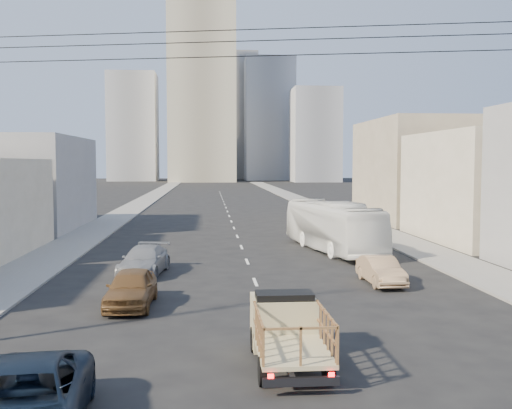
{
  "coord_description": "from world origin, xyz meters",
  "views": [
    {
      "loc": [
        -2.23,
        -14.45,
        5.75
      ],
      "look_at": [
        0.33,
        17.65,
        3.5
      ],
      "focal_mm": 42.0,
      "sensor_mm": 36.0,
      "label": 1
    }
  ],
  "objects": [
    {
      "name": "overhead_wires",
      "position": [
        0.0,
        1.5,
        8.97
      ],
      "size": [
        23.01,
        5.02,
        0.72
      ],
      "color": "black",
      "rests_on": "ground"
    },
    {
      "name": "sidewalk_right",
      "position": [
        11.75,
        70.0,
        0.06
      ],
      "size": [
        3.5,
        180.0,
        0.12
      ],
      "primitive_type": "cube",
      "color": "slate",
      "rests_on": "ground"
    },
    {
      "name": "lane_dashes",
      "position": [
        0.0,
        53.0,
        0.01
      ],
      "size": [
        0.15,
        104.0,
        0.01
      ],
      "color": "silver",
      "rests_on": "ground"
    },
    {
      "name": "city_bus",
      "position": [
        5.84,
        23.84,
        1.62
      ],
      "size": [
        4.61,
        11.91,
        3.24
      ],
      "primitive_type": "imported",
      "rotation": [
        0.0,
        0.0,
        0.17
      ],
      "color": "white",
      "rests_on": "ground"
    },
    {
      "name": "sedan_tan",
      "position": [
        5.91,
        13.07,
        0.65
      ],
      "size": [
        1.5,
        4.0,
        1.31
      ],
      "primitive_type": "imported",
      "rotation": [
        0.0,
        0.0,
        0.03
      ],
      "color": "tan",
      "rests_on": "ground"
    },
    {
      "name": "bldg_right_mid",
      "position": [
        19.5,
        28.0,
        4.0
      ],
      "size": [
        11.0,
        14.0,
        8.0
      ],
      "primitive_type": "cube",
      "color": "#BBB096",
      "rests_on": "ground"
    },
    {
      "name": "bldg_right_far",
      "position": [
        20.0,
        44.0,
        5.0
      ],
      "size": [
        12.0,
        16.0,
        10.0
      ],
      "primitive_type": "cube",
      "color": "gray",
      "rests_on": "ground"
    },
    {
      "name": "midrise_ne",
      "position": [
        18.0,
        185.0,
        20.0
      ],
      "size": [
        16.0,
        16.0,
        40.0
      ],
      "primitive_type": "cube",
      "color": "gray",
      "rests_on": "ground"
    },
    {
      "name": "flatbed_pickup",
      "position": [
        0.01,
        2.16,
        1.09
      ],
      "size": [
        1.95,
        4.41,
        1.9
      ],
      "color": "tan",
      "rests_on": "ground"
    },
    {
      "name": "sedan_grey",
      "position": [
        -5.55,
        16.44,
        0.72
      ],
      "size": [
        2.64,
        5.18,
        1.44
      ],
      "primitive_type": "imported",
      "rotation": [
        0.0,
        0.0,
        -0.13
      ],
      "color": "gray",
      "rests_on": "ground"
    },
    {
      "name": "high_rise_tower",
      "position": [
        -4.0,
        170.0,
        30.0
      ],
      "size": [
        20.0,
        20.0,
        60.0
      ],
      "primitive_type": "cube",
      "color": "tan",
      "rests_on": "ground"
    },
    {
      "name": "bldg_left_far",
      "position": [
        -19.5,
        39.0,
        4.0
      ],
      "size": [
        12.0,
        16.0,
        8.0
      ],
      "primitive_type": "cube",
      "color": "gray",
      "rests_on": "ground"
    },
    {
      "name": "midrise_east",
      "position": [
        30.0,
        165.0,
        14.0
      ],
      "size": [
        14.0,
        14.0,
        28.0
      ],
      "primitive_type": "cube",
      "color": "gray",
      "rests_on": "ground"
    },
    {
      "name": "midrise_nw",
      "position": [
        -26.0,
        180.0,
        17.0
      ],
      "size": [
        15.0,
        15.0,
        34.0
      ],
      "primitive_type": "cube",
      "color": "gray",
      "rests_on": "ground"
    },
    {
      "name": "sidewalk_left",
      "position": [
        -11.75,
        70.0,
        0.06
      ],
      "size": [
        3.5,
        180.0,
        0.12
      ],
      "primitive_type": "cube",
      "color": "slate",
      "rests_on": "ground"
    },
    {
      "name": "midrise_back",
      "position": [
        6.0,
        200.0,
        22.0
      ],
      "size": [
        18.0,
        18.0,
        44.0
      ],
      "primitive_type": "cube",
      "color": "gray",
      "rests_on": "ground"
    },
    {
      "name": "sedan_brown",
      "position": [
        -5.33,
        9.47,
        0.75
      ],
      "size": [
        1.9,
        4.46,
        1.5
      ],
      "primitive_type": "imported",
      "rotation": [
        0.0,
        0.0,
        -0.03
      ],
      "color": "brown",
      "rests_on": "ground"
    },
    {
      "name": "navy_pickup",
      "position": [
        -6.1,
        -1.98,
        0.76
      ],
      "size": [
        3.05,
        5.7,
        1.52
      ],
      "primitive_type": "imported",
      "rotation": [
        0.0,
        0.0,
        0.1
      ],
      "color": "black",
      "rests_on": "ground"
    },
    {
      "name": "ground",
      "position": [
        0.0,
        0.0,
        0.0
      ],
      "size": [
        420.0,
        420.0,
        0.0
      ],
      "primitive_type": "plane",
      "color": "black",
      "rests_on": "ground"
    }
  ]
}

